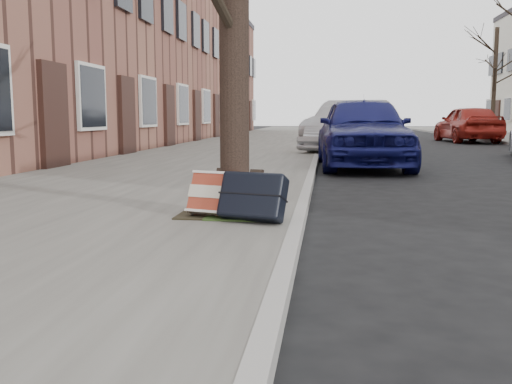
# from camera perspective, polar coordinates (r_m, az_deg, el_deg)

# --- Properties ---
(ground) EXTENTS (120.00, 120.00, 0.00)m
(ground) POSITION_cam_1_polar(r_m,az_deg,el_deg) (4.59, 19.43, -6.54)
(ground) COLOR black
(ground) RESTS_ON ground
(near_sidewalk) EXTENTS (5.00, 70.00, 0.12)m
(near_sidewalk) POSITION_cam_1_polar(r_m,az_deg,el_deg) (19.57, -0.86, 4.58)
(near_sidewalk) COLOR slate
(near_sidewalk) RESTS_ON ground
(house_near) EXTENTS (6.80, 40.00, 7.00)m
(house_near) POSITION_cam_1_polar(r_m,az_deg,el_deg) (22.23, -16.18, 13.53)
(house_near) COLOR brown
(house_near) RESTS_ON ground
(dirt_patch) EXTENTS (0.85, 0.85, 0.02)m
(dirt_patch) POSITION_cam_1_polar(r_m,az_deg,el_deg) (5.73, -3.19, -2.07)
(dirt_patch) COLOR black
(dirt_patch) RESTS_ON near_sidewalk
(suitcase_red) EXTENTS (0.63, 0.47, 0.44)m
(suitcase_red) POSITION_cam_1_polar(r_m,az_deg,el_deg) (5.46, -3.68, -0.29)
(suitcase_red) COLOR maroon
(suitcase_red) RESTS_ON near_sidewalk
(suitcase_navy) EXTENTS (0.68, 0.51, 0.48)m
(suitcase_navy) POSITION_cam_1_polar(r_m,az_deg,el_deg) (5.23, -0.31, -0.41)
(suitcase_navy) COLOR black
(suitcase_navy) RESTS_ON near_sidewalk
(car_near_front) EXTENTS (2.02, 4.60, 1.54)m
(car_near_front) POSITION_cam_1_polar(r_m,az_deg,el_deg) (12.38, 10.59, 6.00)
(car_near_front) COLOR #101251
(car_near_front) RESTS_ON ground
(car_near_mid) EXTENTS (3.06, 4.99, 1.55)m
(car_near_mid) POSITION_cam_1_polar(r_m,az_deg,el_deg) (16.86, 9.67, 6.43)
(car_near_mid) COLOR #B4B7BB
(car_near_mid) RESTS_ON ground
(car_near_back) EXTENTS (3.17, 5.35, 1.40)m
(car_near_back) POSITION_cam_1_polar(r_m,az_deg,el_deg) (24.17, 9.20, 6.57)
(car_near_back) COLOR #343439
(car_near_back) RESTS_ON ground
(car_far_back) EXTENTS (2.22, 4.67, 1.54)m
(car_far_back) POSITION_cam_1_polar(r_m,az_deg,el_deg) (25.54, 20.38, 6.41)
(car_far_back) COLOR maroon
(car_far_back) RESTS_ON ground
(tree_far_c) EXTENTS (0.21, 0.21, 5.29)m
(tree_far_c) POSITION_cam_1_polar(r_m,az_deg,el_deg) (31.12, 22.74, 10.10)
(tree_far_c) COLOR black
(tree_far_c) RESTS_ON far_sidewalk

